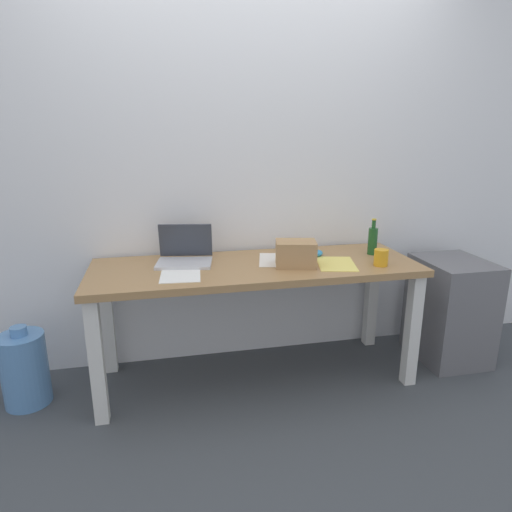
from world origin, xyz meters
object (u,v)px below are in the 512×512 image
(desk, at_px, (256,280))
(cardboard_box, at_px, (296,254))
(filing_cabinet, at_px, (450,310))
(coffee_mug, at_px, (381,258))
(laptop_left, at_px, (185,255))
(computer_mouse, at_px, (318,253))
(water_cooler_jug, at_px, (24,369))
(beer_bottle, at_px, (373,240))

(desk, height_order, cardboard_box, cardboard_box)
(cardboard_box, height_order, filing_cabinet, cardboard_box)
(coffee_mug, bearing_deg, filing_cabinet, 13.91)
(cardboard_box, distance_m, filing_cabinet, 1.18)
(laptop_left, relative_size, filing_cabinet, 0.52)
(computer_mouse, bearing_deg, cardboard_box, -110.60)
(desk, distance_m, computer_mouse, 0.44)
(water_cooler_jug, xyz_separation_m, filing_cabinet, (2.60, -0.02, 0.13))
(desk, relative_size, beer_bottle, 8.36)
(beer_bottle, bearing_deg, cardboard_box, -165.79)
(laptop_left, height_order, beer_bottle, beer_bottle)
(laptop_left, height_order, coffee_mug, laptop_left)
(water_cooler_jug, bearing_deg, filing_cabinet, -0.47)
(laptop_left, relative_size, beer_bottle, 1.55)
(beer_bottle, xyz_separation_m, water_cooler_jug, (-2.06, -0.07, -0.61))
(filing_cabinet, bearing_deg, beer_bottle, 170.96)
(beer_bottle, relative_size, coffee_mug, 2.37)
(desk, xyz_separation_m, beer_bottle, (0.76, 0.06, 0.19))
(coffee_mug, distance_m, water_cooler_jug, 2.08)
(beer_bottle, bearing_deg, coffee_mug, -104.87)
(desk, height_order, water_cooler_jug, desk)
(computer_mouse, distance_m, cardboard_box, 0.27)
(beer_bottle, height_order, computer_mouse, beer_bottle)
(desk, height_order, computer_mouse, computer_mouse)
(beer_bottle, xyz_separation_m, cardboard_box, (-0.54, -0.14, -0.02))
(computer_mouse, distance_m, water_cooler_jug, 1.80)
(laptop_left, distance_m, cardboard_box, 0.64)
(beer_bottle, relative_size, water_cooler_jug, 0.49)
(computer_mouse, bearing_deg, desk, -138.56)
(beer_bottle, distance_m, water_cooler_jug, 2.15)
(laptop_left, height_order, computer_mouse, laptop_left)
(beer_bottle, height_order, cardboard_box, beer_bottle)
(desk, xyz_separation_m, computer_mouse, (0.41, 0.10, 0.12))
(cardboard_box, xyz_separation_m, filing_cabinet, (1.08, 0.05, -0.46))
(beer_bottle, xyz_separation_m, filing_cabinet, (0.54, -0.09, -0.48))
(desk, distance_m, cardboard_box, 0.28)
(desk, bearing_deg, computer_mouse, 13.26)
(beer_bottle, distance_m, cardboard_box, 0.56)
(water_cooler_jug, bearing_deg, beer_bottle, 1.82)
(laptop_left, bearing_deg, computer_mouse, -1.40)
(laptop_left, relative_size, cardboard_box, 1.54)
(cardboard_box, height_order, water_cooler_jug, cardboard_box)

